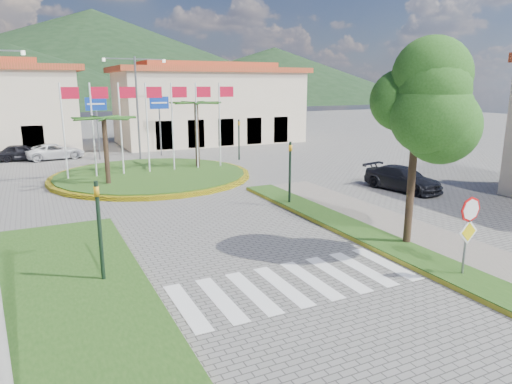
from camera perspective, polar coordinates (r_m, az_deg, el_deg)
name	(u,v)px	position (r m, az deg, el deg)	size (l,w,h in m)	color
ground	(383,350)	(11.39, 15.65, -18.53)	(160.00, 160.00, 0.00)	slate
sidewalk_right	(486,270)	(16.66, 26.78, -8.70)	(4.00, 28.00, 0.15)	gray
verge_right	(459,276)	(15.76, 24.09, -9.60)	(1.60, 28.00, 0.18)	#204814
median_left	(59,297)	(14.30, -23.44, -11.90)	(5.00, 14.00, 0.18)	#204814
crosswalk	(294,283)	(14.22, 4.74, -11.29)	(8.00, 3.00, 0.01)	silver
roundabout_island	(152,175)	(30.36, -12.90, 2.11)	(12.70, 12.70, 6.00)	yellow
stop_sign	(469,224)	(15.26, 25.04, -3.65)	(0.80, 0.11, 2.65)	slate
deciduous_tree	(417,106)	(17.17, 19.53, 10.11)	(3.60, 3.60, 6.80)	black
traffic_light_left	(99,223)	(14.20, -19.02, -3.68)	(0.15, 0.18, 3.20)	black
traffic_light_right	(290,167)	(22.46, 4.27, 3.11)	(0.15, 0.18, 3.20)	black
traffic_light_far	(239,135)	(36.39, -2.15, 7.07)	(0.18, 0.15, 3.20)	black
direction_sign_west	(97,115)	(38.38, -19.29, 9.05)	(1.60, 0.14, 5.20)	slate
direction_sign_east	(160,113)	(39.31, -11.96, 9.59)	(1.60, 0.14, 5.20)	slate
street_lamp_centre	(137,102)	(37.87, -14.64, 10.78)	(4.80, 0.16, 8.00)	slate
building_right	(209,104)	(48.09, -5.89, 10.89)	(19.08, 9.54, 8.05)	beige
hill_far_mid	(95,56)	(168.70, -19.45, 15.72)	(180.00, 180.00, 30.00)	black
hill_far_east	(274,75)	(161.47, 2.31, 14.45)	(120.00, 120.00, 18.00)	black
hill_near_back	(11,76)	(137.11, -28.25, 12.70)	(110.00, 110.00, 16.00)	black
white_van	(55,152)	(40.23, -23.80, 4.65)	(2.05, 4.44, 1.23)	silver
car_dark_a	(23,152)	(40.58, -27.16, 4.44)	(1.55, 3.85, 1.31)	black
car_dark_b	(215,137)	(46.69, -5.11, 6.81)	(1.34, 3.84, 1.27)	black
car_side_right	(403,179)	(27.27, 17.87, 1.61)	(1.89, 4.64, 1.35)	black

